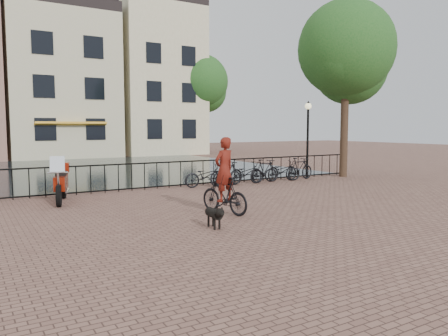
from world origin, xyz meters
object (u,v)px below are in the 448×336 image
cyclist (224,180)px  motorcycle (61,178)px  lamp_post (308,127)px  dog (214,216)px

cyclist → motorcycle: bearing=-64.5°
lamp_post → cyclist: size_ratio=1.42×
dog → motorcycle: size_ratio=0.38×
cyclist → dog: 1.83m
cyclist → dog: size_ratio=2.92×
dog → motorcycle: motorcycle is taller
lamp_post → motorcycle: 11.09m
cyclist → motorcycle: size_ratio=1.10×
lamp_post → motorcycle: size_ratio=1.56×
lamp_post → dog: bearing=-143.2°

